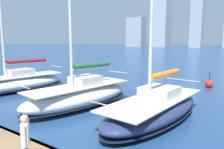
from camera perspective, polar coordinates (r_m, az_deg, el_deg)
sailboat_orange at (r=11.77m, az=11.20°, el=-8.34°), size 3.53×8.39×11.36m
sailboat_forest at (r=13.77m, az=-8.27°, el=-5.26°), size 3.58×8.14×10.86m
sailboat_maroon at (r=19.53m, az=-24.07°, el=-1.93°), size 3.68×9.29×12.79m
person_white_shirt at (r=6.39m, az=-21.68°, el=-15.06°), size 0.47×0.41×1.57m
channel_buoy at (r=21.05m, az=24.04°, el=-2.25°), size 0.70×0.70×1.40m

